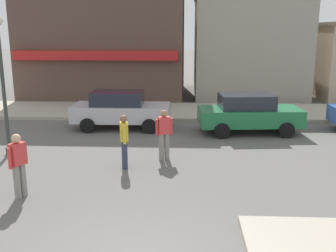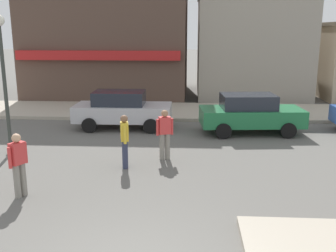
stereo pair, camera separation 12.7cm
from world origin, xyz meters
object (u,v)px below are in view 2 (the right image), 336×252
object	(u,v)px
lamp_post	(3,64)
parked_car_nearest	(122,109)
pedestrian_kerb_side	(165,133)
pedestrian_crossing_near	(125,140)
parked_car_second	(250,113)
pedestrian_crossing_far	(18,163)

from	to	relation	value
lamp_post	parked_car_nearest	xyz separation A→B (m)	(3.11, 3.72, -2.15)
pedestrian_kerb_side	parked_car_nearest	bearing A→B (deg)	117.07
pedestrian_crossing_near	pedestrian_kerb_side	world-z (taller)	same
pedestrian_kerb_side	pedestrian_crossing_near	bearing A→B (deg)	-143.69
lamp_post	parked_car_nearest	size ratio (longest dim) A/B	1.13
parked_car_second	lamp_post	bearing A→B (deg)	-158.91
parked_car_nearest	pedestrian_crossing_near	size ratio (longest dim) A/B	2.49
parked_car_nearest	pedestrian_crossing_far	world-z (taller)	pedestrian_crossing_far
lamp_post	parked_car_second	bearing A→B (deg)	21.09
pedestrian_crossing_far	pedestrian_kerb_side	bearing A→B (deg)	42.60
parked_car_second	pedestrian_kerb_side	size ratio (longest dim) A/B	2.57
pedestrian_crossing_far	lamp_post	bearing A→B (deg)	118.23
parked_car_second	parked_car_nearest	bearing A→B (deg)	174.54
parked_car_second	pedestrian_crossing_far	size ratio (longest dim) A/B	2.57
lamp_post	pedestrian_crossing_near	xyz separation A→B (m)	(4.05, -1.16, -2.09)
pedestrian_kerb_side	parked_car_second	bearing A→B (deg)	48.27
lamp_post	parked_car_nearest	distance (m)	5.30
pedestrian_crossing_near	pedestrian_crossing_far	xyz separation A→B (m)	(-2.22, -2.25, 0.00)
lamp_post	pedestrian_kerb_side	distance (m)	5.59
pedestrian_crossing_far	pedestrian_kerb_side	distance (m)	4.55
parked_car_nearest	parked_car_second	bearing A→B (deg)	-5.46
parked_car_second	pedestrian_crossing_far	world-z (taller)	pedestrian_crossing_far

